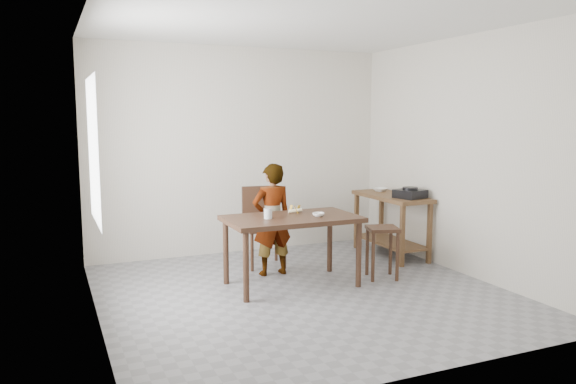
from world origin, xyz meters
name	(u,v)px	position (x,y,z in m)	size (l,w,h in m)	color
floor	(303,295)	(0.00, 0.00, -0.02)	(4.00, 4.00, 0.04)	gray
ceiling	(304,20)	(0.00, 0.00, 2.72)	(4.00, 4.00, 0.04)	white
wall_back	(239,151)	(0.00, 2.02, 1.35)	(4.00, 0.04, 2.70)	silver
wall_front	(432,184)	(0.00, -2.02, 1.35)	(4.00, 0.04, 2.70)	silver
wall_left	(90,170)	(-2.02, 0.00, 1.35)	(0.04, 4.00, 2.70)	silver
wall_right	(465,156)	(2.02, 0.00, 1.35)	(0.04, 4.00, 2.70)	silver
window_pane	(93,151)	(-1.97, 0.20, 1.50)	(0.02, 1.10, 1.30)	white
dining_table	(292,251)	(0.00, 0.30, 0.38)	(1.40, 0.80, 0.75)	#3C2417
prep_counter	(391,225)	(1.72, 1.00, 0.40)	(0.50, 1.20, 0.80)	brown
child	(272,219)	(-0.03, 0.78, 0.64)	(0.47, 0.31, 1.28)	white
dining_chair	(264,227)	(0.02, 1.16, 0.48)	(0.46, 0.46, 0.95)	#3C2417
stool	(382,253)	(1.04, 0.15, 0.29)	(0.33, 0.33, 0.58)	#3C2417
glass_tumbler	(268,214)	(-0.27, 0.29, 0.80)	(0.09, 0.09, 0.11)	white
small_bowl	(318,215)	(0.26, 0.19, 0.77)	(0.13, 0.13, 0.04)	white
banana	(295,210)	(0.13, 0.49, 0.78)	(0.17, 0.12, 0.06)	#F9C95E
serving_bowl	(380,190)	(1.76, 1.33, 0.82)	(0.19, 0.19, 0.05)	white
gas_burner	(410,194)	(1.76, 0.65, 0.85)	(0.31, 0.31, 0.10)	black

